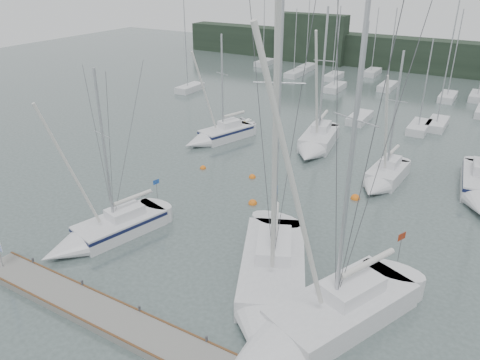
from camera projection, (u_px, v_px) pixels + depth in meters
name	position (u px, v px, depth m)	size (l,w,h in m)	color
ground	(219.00, 286.00, 25.45)	(160.00, 160.00, 0.00)	#445350
dock	(159.00, 341.00, 21.47)	(24.00, 2.00, 0.40)	slate
far_treeline	(435.00, 57.00, 72.66)	(90.00, 4.00, 5.00)	black
far_building_left	(311.00, 39.00, 79.69)	(12.00, 3.00, 8.00)	black
mast_forest	(428.00, 98.00, 58.40)	(51.90, 28.11, 14.56)	silver
sailboat_near_left	(99.00, 235.00, 29.24)	(4.54, 8.56, 11.60)	silver
sailboat_near_center	(271.00, 296.00, 23.76)	(7.93, 12.09, 18.78)	silver
sailboat_near_right	(307.00, 329.00, 21.61)	(7.38, 11.32, 17.57)	silver
sailboat_mid_a	(216.00, 136.00, 45.52)	(4.62, 7.90, 10.83)	silver
sailboat_mid_b	(315.00, 144.00, 43.33)	(3.88, 8.60, 13.44)	silver
sailboat_mid_c	(382.00, 179.00, 36.56)	(2.71, 6.56, 11.00)	silver
buoy_a	(253.00, 204.00, 34.06)	(0.64, 0.64, 0.64)	orange
buoy_b	(355.00, 199.00, 34.77)	(0.70, 0.70, 0.70)	orange
buoy_c	(203.00, 168.00, 39.83)	(0.52, 0.52, 0.52)	orange
seagull	(248.00, 120.00, 23.76)	(0.97, 0.46, 0.19)	white
buoy_d	(252.00, 177.00, 38.16)	(0.57, 0.57, 0.57)	orange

